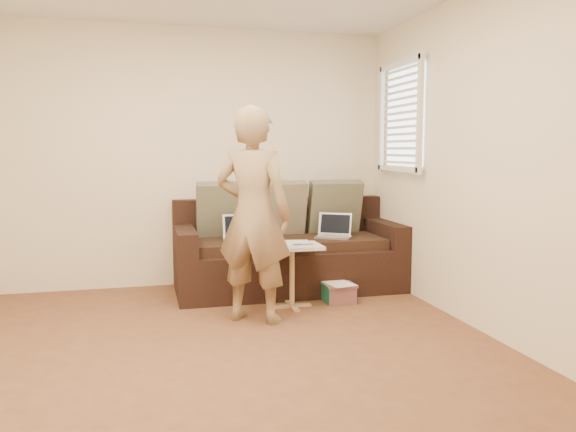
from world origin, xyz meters
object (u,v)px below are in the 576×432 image
object	(u,v)px
side_table	(292,276)
striped_box	(338,292)
laptop_silver	(333,238)
person	(253,215)
sofa	(288,247)
laptop_white	(244,241)
drinking_glass	(273,238)

from	to	relation	value
side_table	striped_box	size ratio (longest dim) A/B	1.98
laptop_silver	person	distance (m)	1.30
person	sofa	bearing A→B (deg)	-86.32
striped_box	laptop_white	bearing A→B (deg)	150.02
side_table	laptop_silver	bearing A→B (deg)	42.51
sofa	drinking_glass	world-z (taller)	sofa
laptop_silver	laptop_white	world-z (taller)	laptop_white
person	side_table	size ratio (longest dim) A/B	3.11
person	striped_box	bearing A→B (deg)	-123.90
laptop_silver	laptop_white	size ratio (longest dim) A/B	0.96
drinking_glass	laptop_white	bearing A→B (deg)	110.40
person	striped_box	distance (m)	1.21
laptop_silver	side_table	size ratio (longest dim) A/B	0.60
laptop_white	drinking_glass	xyz separation A→B (m)	(0.17, -0.47, 0.10)
laptop_white	laptop_silver	bearing A→B (deg)	-2.93
person	striped_box	xyz separation A→B (m)	(0.85, 0.36, -0.78)
sofa	side_table	size ratio (longest dim) A/B	3.95
person	laptop_white	bearing A→B (deg)	-61.18
laptop_silver	side_table	xyz separation A→B (m)	(-0.55, -0.51, -0.24)
side_table	drinking_glass	size ratio (longest dim) A/B	4.64
person	laptop_silver	bearing A→B (deg)	-106.51
sofa	laptop_white	xyz separation A→B (m)	(-0.47, -0.12, 0.10)
sofa	person	distance (m)	1.16
sofa	striped_box	distance (m)	0.74
sofa	side_table	xyz separation A→B (m)	(-0.13, -0.63, -0.15)
striped_box	laptop_silver	bearing A→B (deg)	77.44
laptop_white	side_table	size ratio (longest dim) A/B	0.62
sofa	laptop_white	world-z (taller)	sofa
side_table	striped_box	world-z (taller)	side_table
side_table	drinking_glass	world-z (taller)	drinking_glass
laptop_white	person	size ratio (longest dim) A/B	0.20
laptop_silver	striped_box	bearing A→B (deg)	-71.06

